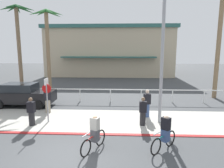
{
  "coord_description": "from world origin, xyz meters",
  "views": [
    {
      "loc": [
        2.08,
        -7.31,
        4.22
      ],
      "look_at": [
        1.46,
        6.0,
        1.88
      ],
      "focal_mm": 32.75,
      "sensor_mm": 36.0,
      "label": 1
    }
  ],
  "objects": [
    {
      "name": "pedestrian_0",
      "position": [
        3.28,
        3.53,
        0.73
      ],
      "size": [
        0.41,
        0.33,
        1.6
      ],
      "color": "#232326",
      "rests_on": "ground"
    },
    {
      "name": "pedestrian_1",
      "position": [
        -2.75,
        5.49,
        0.85
      ],
      "size": [
        0.48,
        0.44,
        1.82
      ],
      "color": "gray",
      "rests_on": "ground"
    },
    {
      "name": "car_black_1",
      "position": [
        -5.16,
        7.04,
        0.87
      ],
      "size": [
        4.4,
        2.02,
        1.69
      ],
      "color": "black",
      "rests_on": "ground"
    },
    {
      "name": "sidewalk_strip",
      "position": [
        0.0,
        4.2,
        0.01
      ],
      "size": [
        44.0,
        4.0,
        0.02
      ],
      "primitive_type": "cube",
      "color": "#ADAAA0",
      "rests_on": "ground"
    },
    {
      "name": "stop_sign_bike_lane",
      "position": [
        -2.13,
        3.78,
        1.68
      ],
      "size": [
        0.52,
        0.56,
        2.56
      ],
      "color": "gray",
      "rests_on": "ground"
    },
    {
      "name": "streetlight_curb",
      "position": [
        4.3,
        3.81,
        4.28
      ],
      "size": [
        0.24,
        2.54,
        7.5
      ],
      "color": "#9EA0A5",
      "rests_on": "ground"
    },
    {
      "name": "palm_tree_1",
      "position": [
        -4.9,
        12.19,
        5.8
      ],
      "size": [
        3.13,
        3.39,
        7.84
      ],
      "color": "#846B4C",
      "rests_on": "ground"
    },
    {
      "name": "pedestrian_2",
      "position": [
        3.67,
        4.94,
        0.8
      ],
      "size": [
        0.46,
        0.4,
        1.73
      ],
      "color": "#384C7A",
      "rests_on": "ground"
    },
    {
      "name": "cyclist_red_1",
      "position": [
        0.97,
        0.69,
        0.69
      ],
      "size": [
        0.85,
        1.66,
        1.5
      ],
      "color": "black",
      "rests_on": "ground"
    },
    {
      "name": "rail_fence",
      "position": [
        0.0,
        8.5,
        0.84
      ],
      "size": [
        22.04,
        0.08,
        1.04
      ],
      "color": "white",
      "rests_on": "ground"
    },
    {
      "name": "curb_paint",
      "position": [
        0.0,
        2.2,
        0.01
      ],
      "size": [
        44.0,
        0.24,
        0.03
      ],
      "primitive_type": "cube",
      "color": "maroon",
      "rests_on": "ground"
    },
    {
      "name": "ground_plane",
      "position": [
        0.0,
        10.0,
        0.0
      ],
      "size": [
        80.0,
        80.0,
        0.0
      ],
      "primitive_type": "plane",
      "color": "#424447"
    },
    {
      "name": "palm_tree_0",
      "position": [
        -7.84,
        12.46,
        6.13
      ],
      "size": [
        3.33,
        3.12,
        8.33
      ],
      "color": "#756047",
      "rests_on": "ground"
    },
    {
      "name": "cyclist_teal_0",
      "position": [
        3.92,
        0.83,
        0.69
      ],
      "size": [
        1.3,
        1.36,
        1.5
      ],
      "color": "black",
      "rests_on": "ground"
    },
    {
      "name": "building_backdrop",
      "position": [
        0.25,
        27.59,
        3.81
      ],
      "size": [
        19.63,
        12.6,
        7.58
      ],
      "color": "#BCAD8E",
      "rests_on": "ground"
    },
    {
      "name": "palm_tree_2",
      "position": [
        10.08,
        10.27,
        6.94
      ],
      "size": [
        3.11,
        3.1,
        9.97
      ],
      "color": "#846B4C",
      "rests_on": "ground"
    },
    {
      "name": "pedestrian_3",
      "position": [
        -2.83,
        3.21,
        0.73
      ],
      "size": [
        0.41,
        0.34,
        1.59
      ],
      "color": "#232326",
      "rests_on": "ground"
    }
  ]
}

